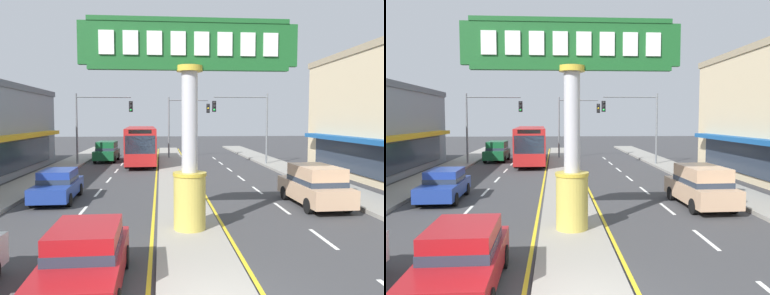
# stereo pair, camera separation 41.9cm
# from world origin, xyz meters

# --- Properties ---
(median_strip) EXTENTS (2.29, 52.00, 0.14)m
(median_strip) POSITION_xyz_m (0.00, 18.00, 0.07)
(median_strip) COLOR gray
(median_strip) RESTS_ON ground
(sidewalk_left) EXTENTS (2.49, 60.00, 0.18)m
(sidewalk_left) POSITION_xyz_m (-8.99, 16.00, 0.09)
(sidewalk_left) COLOR gray
(sidewalk_left) RESTS_ON ground
(sidewalk_right) EXTENTS (2.49, 60.00, 0.18)m
(sidewalk_right) POSITION_xyz_m (8.99, 16.00, 0.09)
(sidewalk_right) COLOR gray
(sidewalk_right) RESTS_ON ground
(lane_markings) EXTENTS (9.03, 52.00, 0.01)m
(lane_markings) POSITION_xyz_m (-0.00, 16.65, 0.00)
(lane_markings) COLOR silver
(lane_markings) RESTS_ON ground
(district_sign) EXTENTS (7.53, 1.20, 7.35)m
(district_sign) POSITION_xyz_m (-0.00, 5.86, 4.23)
(district_sign) COLOR gold
(district_sign) RESTS_ON median_strip
(traffic_light_left_side) EXTENTS (4.86, 0.46, 6.20)m
(traffic_light_left_side) POSITION_xyz_m (-6.38, 25.81, 4.25)
(traffic_light_left_side) COLOR slate
(traffic_light_left_side) RESTS_ON ground
(traffic_light_right_side) EXTENTS (4.86, 0.46, 6.20)m
(traffic_light_right_side) POSITION_xyz_m (6.38, 24.87, 4.25)
(traffic_light_right_side) COLOR slate
(traffic_light_right_side) RESTS_ON ground
(traffic_light_median_far) EXTENTS (4.20, 0.46, 6.20)m
(traffic_light_median_far) POSITION_xyz_m (1.32, 31.00, 4.19)
(traffic_light_median_far) COLOR slate
(traffic_light_median_far) RESTS_ON ground
(bus_near_right_lane) EXTENTS (2.98, 11.30, 3.26)m
(bus_near_right_lane) POSITION_xyz_m (-2.80, 27.35, 1.87)
(bus_near_right_lane) COLOR #B21E1E
(bus_near_right_lane) RESTS_ON ground
(suv_far_right_lane) EXTENTS (2.08, 4.66, 1.90)m
(suv_far_right_lane) POSITION_xyz_m (6.10, 9.53, 0.98)
(suv_far_right_lane) COLOR tan
(suv_far_right_lane) RESTS_ON ground
(sedan_mid_left_lane) EXTENTS (1.91, 4.34, 1.53)m
(sedan_mid_left_lane) POSITION_xyz_m (-6.10, 11.72, 0.79)
(sedan_mid_left_lane) COLOR navy
(sedan_mid_left_lane) RESTS_ON ground
(suv_far_left_oncoming) EXTENTS (2.03, 4.63, 1.90)m
(suv_far_left_oncoming) POSITION_xyz_m (-6.10, 29.13, 0.98)
(suv_far_left_oncoming) COLOR #14562D
(suv_far_left_oncoming) RESTS_ON ground
(sedan_kerb_right) EXTENTS (1.90, 4.33, 1.53)m
(sedan_kerb_right) POSITION_xyz_m (-2.80, 1.50, 0.79)
(sedan_kerb_right) COLOR maroon
(sedan_kerb_right) RESTS_ON ground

